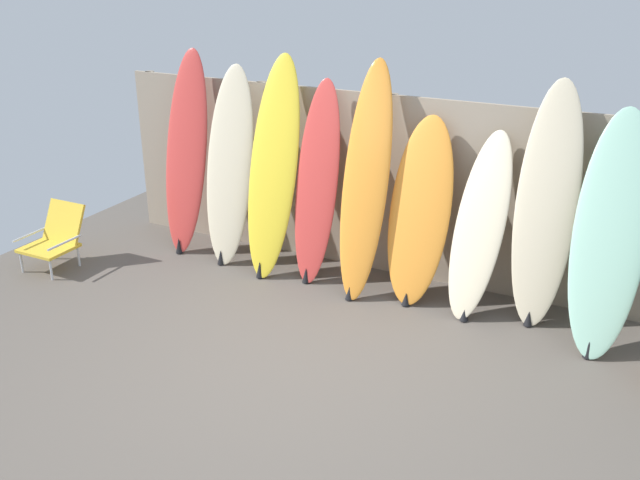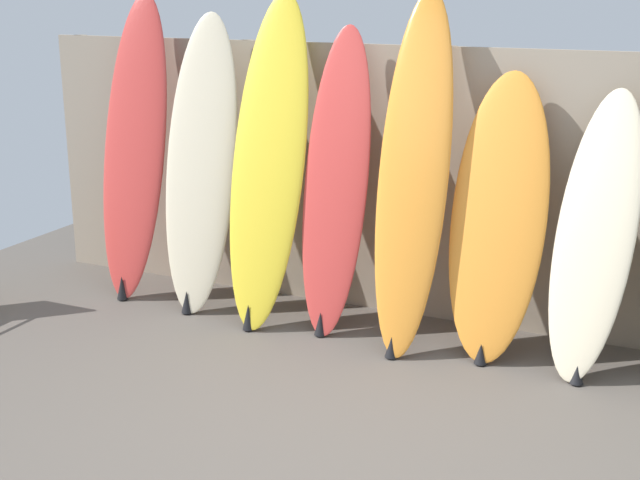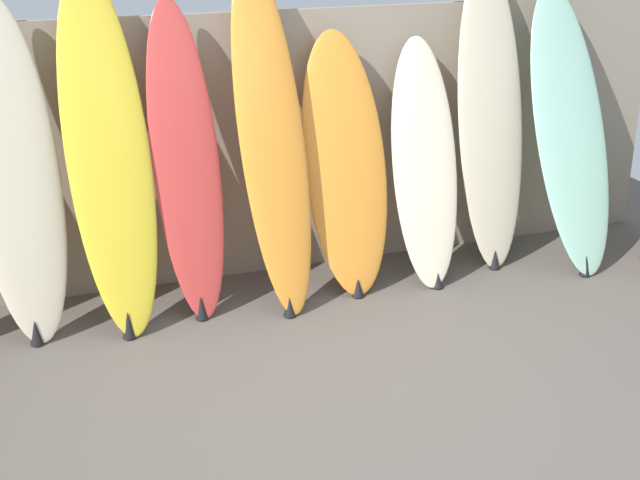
{
  "view_description": "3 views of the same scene",
  "coord_description": "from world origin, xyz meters",
  "px_view_note": "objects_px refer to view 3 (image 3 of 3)",
  "views": [
    {
      "loc": [
        2.4,
        -4.24,
        3.08
      ],
      "look_at": [
        -0.12,
        0.76,
        0.76
      ],
      "focal_mm": 40.0,
      "sensor_mm": 36.0,
      "label": 1
    },
    {
      "loc": [
        1.61,
        -3.47,
        2.18
      ],
      "look_at": [
        -0.29,
        0.73,
        0.84
      ],
      "focal_mm": 50.0,
      "sensor_mm": 36.0,
      "label": 2
    },
    {
      "loc": [
        -1.51,
        -3.63,
        2.54
      ],
      "look_at": [
        -0.13,
        0.4,
        0.84
      ],
      "focal_mm": 50.0,
      "sensor_mm": 36.0,
      "label": 3
    }
  ],
  "objects_px": {
    "surfboard_seafoam_8": "(570,132)",
    "surfboard_cream_6": "(425,164)",
    "surfboard_orange_4": "(272,140)",
    "surfboard_cream_7": "(491,120)",
    "surfboard_yellow_2": "(108,156)",
    "surfboard_red_3": "(186,165)",
    "surfboard_orange_5": "(345,165)",
    "surfboard_cream_1": "(15,175)"
  },
  "relations": [
    {
      "from": "surfboard_yellow_2",
      "to": "surfboard_seafoam_8",
      "type": "relative_size",
      "value": 1.11
    },
    {
      "from": "surfboard_yellow_2",
      "to": "surfboard_red_3",
      "type": "relative_size",
      "value": 1.11
    },
    {
      "from": "surfboard_red_3",
      "to": "surfboard_seafoam_8",
      "type": "relative_size",
      "value": 1.01
    },
    {
      "from": "surfboard_red_3",
      "to": "surfboard_seafoam_8",
      "type": "bearing_deg",
      "value": -2.2
    },
    {
      "from": "surfboard_orange_4",
      "to": "surfboard_cream_7",
      "type": "bearing_deg",
      "value": 4.39
    },
    {
      "from": "surfboard_cream_1",
      "to": "surfboard_orange_5",
      "type": "distance_m",
      "value": 2.05
    },
    {
      "from": "surfboard_orange_4",
      "to": "surfboard_cream_7",
      "type": "relative_size",
      "value": 1.03
    },
    {
      "from": "surfboard_orange_4",
      "to": "surfboard_cream_6",
      "type": "xyz_separation_m",
      "value": [
        1.08,
        0.04,
        -0.27
      ]
    },
    {
      "from": "surfboard_orange_5",
      "to": "surfboard_seafoam_8",
      "type": "distance_m",
      "value": 1.63
    },
    {
      "from": "surfboard_cream_1",
      "to": "surfboard_red_3",
      "type": "bearing_deg",
      "value": 0.29
    },
    {
      "from": "surfboard_cream_6",
      "to": "surfboard_seafoam_8",
      "type": "bearing_deg",
      "value": -4.91
    },
    {
      "from": "surfboard_cream_7",
      "to": "surfboard_seafoam_8",
      "type": "xyz_separation_m",
      "value": [
        0.54,
        -0.17,
        -0.09
      ]
    },
    {
      "from": "surfboard_red_3",
      "to": "surfboard_seafoam_8",
      "type": "height_order",
      "value": "surfboard_red_3"
    },
    {
      "from": "surfboard_orange_4",
      "to": "surfboard_cream_6",
      "type": "relative_size",
      "value": 1.34
    },
    {
      "from": "surfboard_yellow_2",
      "to": "surfboard_red_3",
      "type": "bearing_deg",
      "value": 3.69
    },
    {
      "from": "surfboard_yellow_2",
      "to": "surfboard_cream_7",
      "type": "bearing_deg",
      "value": 2.13
    },
    {
      "from": "surfboard_red_3",
      "to": "surfboard_orange_5",
      "type": "distance_m",
      "value": 1.05
    },
    {
      "from": "surfboard_orange_4",
      "to": "surfboard_seafoam_8",
      "type": "xyz_separation_m",
      "value": [
        2.14,
        -0.05,
        -0.12
      ]
    },
    {
      "from": "surfboard_yellow_2",
      "to": "surfboard_orange_5",
      "type": "relative_size",
      "value": 1.26
    },
    {
      "from": "surfboard_cream_1",
      "to": "surfboard_orange_5",
      "type": "bearing_deg",
      "value": 0.36
    },
    {
      "from": "surfboard_red_3",
      "to": "surfboard_orange_5",
      "type": "xyz_separation_m",
      "value": [
        1.05,
        0.01,
        -0.11
      ]
    },
    {
      "from": "surfboard_cream_7",
      "to": "surfboard_seafoam_8",
      "type": "height_order",
      "value": "surfboard_cream_7"
    },
    {
      "from": "surfboard_orange_5",
      "to": "surfboard_cream_6",
      "type": "xyz_separation_m",
      "value": [
        0.56,
        -0.02,
        -0.04
      ]
    },
    {
      "from": "surfboard_orange_4",
      "to": "surfboard_orange_5",
      "type": "xyz_separation_m",
      "value": [
        0.51,
        0.06,
        -0.23
      ]
    },
    {
      "from": "surfboard_cream_1",
      "to": "surfboard_seafoam_8",
      "type": "xyz_separation_m",
      "value": [
        3.67,
        -0.1,
        -0.04
      ]
    },
    {
      "from": "surfboard_yellow_2",
      "to": "surfboard_red_3",
      "type": "distance_m",
      "value": 0.48
    },
    {
      "from": "surfboard_seafoam_8",
      "to": "surfboard_cream_6",
      "type": "bearing_deg",
      "value": 175.09
    },
    {
      "from": "surfboard_cream_6",
      "to": "surfboard_seafoam_8",
      "type": "height_order",
      "value": "surfboard_seafoam_8"
    },
    {
      "from": "surfboard_cream_7",
      "to": "surfboard_cream_1",
      "type": "bearing_deg",
      "value": -178.69
    },
    {
      "from": "surfboard_orange_5",
      "to": "surfboard_cream_7",
      "type": "bearing_deg",
      "value": 3.09
    },
    {
      "from": "surfboard_cream_1",
      "to": "surfboard_orange_5",
      "type": "xyz_separation_m",
      "value": [
        2.04,
        0.01,
        -0.15
      ]
    },
    {
      "from": "surfboard_yellow_2",
      "to": "surfboard_orange_4",
      "type": "height_order",
      "value": "surfboard_orange_4"
    },
    {
      "from": "surfboard_yellow_2",
      "to": "surfboard_cream_6",
      "type": "xyz_separation_m",
      "value": [
        2.08,
        0.02,
        -0.26
      ]
    },
    {
      "from": "surfboard_cream_1",
      "to": "surfboard_seafoam_8",
      "type": "bearing_deg",
      "value": -1.53
    },
    {
      "from": "surfboard_yellow_2",
      "to": "surfboard_seafoam_8",
      "type": "bearing_deg",
      "value": -1.33
    },
    {
      "from": "surfboard_red_3",
      "to": "surfboard_yellow_2",
      "type": "bearing_deg",
      "value": -176.31
    },
    {
      "from": "surfboard_yellow_2",
      "to": "surfboard_cream_1",
      "type": "bearing_deg",
      "value": 177.3
    },
    {
      "from": "surfboard_seafoam_8",
      "to": "surfboard_orange_4",
      "type": "bearing_deg",
      "value": 178.76
    },
    {
      "from": "surfboard_yellow_2",
      "to": "surfboard_cream_7",
      "type": "distance_m",
      "value": 2.6
    },
    {
      "from": "surfboard_orange_5",
      "to": "surfboard_cream_7",
      "type": "xyz_separation_m",
      "value": [
        1.09,
        0.06,
        0.2
      ]
    },
    {
      "from": "surfboard_cream_6",
      "to": "surfboard_seafoam_8",
      "type": "distance_m",
      "value": 1.08
    },
    {
      "from": "surfboard_yellow_2",
      "to": "surfboard_cream_7",
      "type": "height_order",
      "value": "surfboard_yellow_2"
    }
  ]
}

